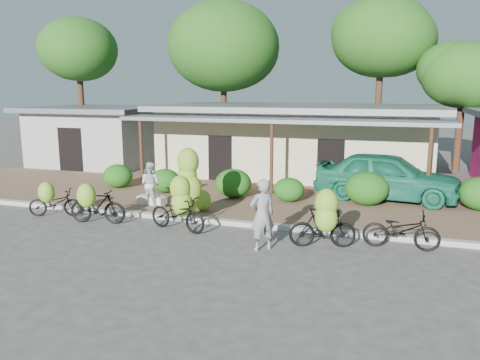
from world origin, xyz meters
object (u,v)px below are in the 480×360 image
(tree_back_left, at_px, (76,48))
(bystander, at_px, (151,184))
(bike_right, at_px, (324,223))
(teal_van, at_px, (387,176))
(tree_near_right, at_px, (460,73))
(bike_far_left, at_px, (54,201))
(bike_center, at_px, (182,198))
(tree_center_right, at_px, (378,36))
(vendor, at_px, (262,215))
(tree_far_center, at_px, (221,45))
(bike_left, at_px, (96,204))
(sack_far, at_px, (155,201))
(sack_near, at_px, (150,200))
(bike_far_right, at_px, (401,230))

(tree_back_left, relative_size, bystander, 5.42)
(bike_right, relative_size, teal_van, 0.36)
(tree_near_right, bearing_deg, bike_far_left, -134.57)
(tree_near_right, bearing_deg, tree_back_left, -175.91)
(bike_center, bearing_deg, teal_van, -33.71)
(tree_center_right, height_order, tree_near_right, tree_center_right)
(tree_center_right, xyz_separation_m, tree_near_right, (4.00, -2.00, -2.10))
(teal_van, bearing_deg, vendor, 162.02)
(tree_far_center, bearing_deg, bystander, -80.65)
(tree_near_right, bearing_deg, bike_right, -108.01)
(tree_back_left, bearing_deg, bike_left, -52.38)
(bike_left, height_order, bike_center, bike_center)
(tree_center_right, bearing_deg, sack_far, -116.63)
(tree_center_right, distance_m, tree_near_right, 4.94)
(bike_right, relative_size, sack_far, 2.43)
(bike_left, height_order, vendor, vendor)
(bike_left, relative_size, bystander, 1.22)
(tree_far_center, distance_m, tree_center_right, 9.02)
(sack_near, distance_m, sack_far, 0.21)
(tree_back_left, relative_size, sack_near, 9.69)
(bike_right, bearing_deg, tree_near_right, -32.59)
(bike_left, xyz_separation_m, vendor, (5.48, -0.69, 0.31))
(vendor, bearing_deg, tree_near_right, -152.81)
(bike_far_left, bearing_deg, bike_right, -112.68)
(tree_far_center, bearing_deg, tree_back_left, -159.44)
(tree_far_center, xyz_separation_m, bystander, (2.15, -13.06, -5.79))
(tree_near_right, xyz_separation_m, teal_van, (-3.08, -8.12, -3.87))
(bike_left, distance_m, sack_far, 2.50)
(bike_center, bearing_deg, tree_center_right, -3.65)
(tree_far_center, xyz_separation_m, bike_far_right, (10.37, -14.81, -6.17))
(bike_left, bearing_deg, bike_center, -89.71)
(vendor, height_order, bystander, vendor)
(bike_center, bearing_deg, tree_far_center, 29.46)
(bike_far_left, xyz_separation_m, bike_far_right, (10.68, 0.21, -0.02))
(tree_back_left, xyz_separation_m, bike_center, (12.20, -11.87, -5.55))
(tree_back_left, distance_m, sack_near, 15.43)
(bike_left, bearing_deg, bystander, -25.24)
(bike_left, xyz_separation_m, sack_near, (0.57, 2.36, -0.36))
(tree_center_right, distance_m, bike_left, 18.61)
(tree_near_right, distance_m, bike_far_right, 14.25)
(teal_van, bearing_deg, tree_near_right, -13.83)
(tree_far_center, bearing_deg, bike_far_left, -91.18)
(bike_right, relative_size, bike_far_right, 0.94)
(tree_back_left, distance_m, tree_near_right, 21.12)
(tree_far_center, bearing_deg, bike_far_right, -54.99)
(tree_far_center, height_order, bike_center, tree_far_center)
(tree_near_right, distance_m, bike_left, 18.47)
(sack_near, xyz_separation_m, teal_van, (7.87, 3.32, 0.72))
(bike_center, bearing_deg, bike_right, -84.40)
(tree_far_center, height_order, vendor, tree_far_center)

